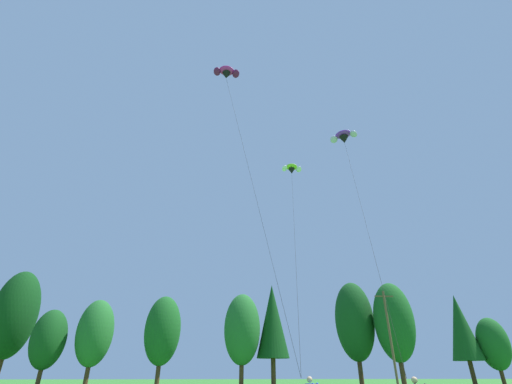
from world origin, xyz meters
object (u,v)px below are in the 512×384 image
object	(u,v)px
parafoil_kite_high_lime_white	(292,169)
parafoil_kite_mid_purple	(344,137)
parafoil_kite_far_magenta	(227,73)
utility_pole	(390,336)

from	to	relation	value
parafoil_kite_high_lime_white	parafoil_kite_mid_purple	size ratio (longest dim) A/B	0.87
parafoil_kite_high_lime_white	parafoil_kite_far_magenta	xyz separation A→B (m)	(-6.78, -7.47, 5.29)
utility_pole	parafoil_kite_mid_purple	world-z (taller)	parafoil_kite_mid_purple
parafoil_kite_high_lime_white	parafoil_kite_mid_purple	xyz separation A→B (m)	(5.13, -2.11, 2.72)
utility_pole	parafoil_kite_high_lime_white	size ratio (longest dim) A/B	0.54
utility_pole	parafoil_kite_far_magenta	world-z (taller)	parafoil_kite_far_magenta
utility_pole	parafoil_kite_high_lime_white	world-z (taller)	parafoil_kite_high_lime_white
utility_pole	parafoil_kite_far_magenta	bearing A→B (deg)	-135.87
utility_pole	parafoil_kite_mid_purple	size ratio (longest dim) A/B	0.47
utility_pole	parafoil_kite_mid_purple	distance (m)	23.03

